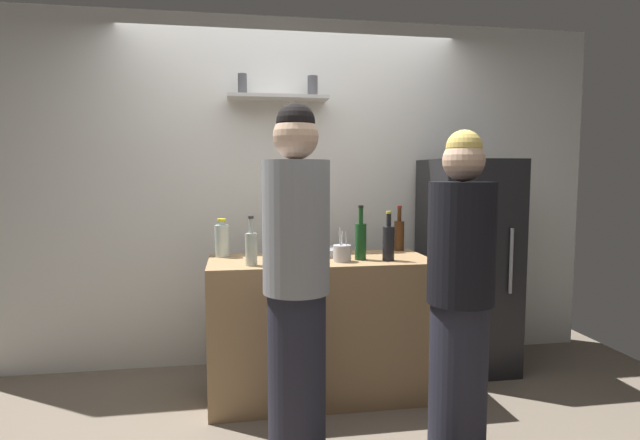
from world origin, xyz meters
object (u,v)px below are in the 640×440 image
Objects in this scene: refrigerator at (467,264)px; person_grey_hoodie at (296,282)px; wine_bottle_green_glass at (361,240)px; water_bottle_plastic at (222,240)px; baking_pan at (320,252)px; wine_bottle_amber_glass at (399,234)px; utensil_holder at (342,253)px; wine_bottle_dark_glass at (388,242)px; person_blonde at (460,295)px; wine_bottle_pale_glass at (251,247)px.

person_grey_hoodie is (-1.39, -0.96, 0.12)m from refrigerator.
wine_bottle_green_glass is at bearing -157.10° from refrigerator.
water_bottle_plastic is 0.14× the size of person_grey_hoodie.
person_grey_hoodie reaches higher than baking_pan.
wine_bottle_amber_glass is at bearing 42.46° from wine_bottle_green_glass.
utensil_holder is 0.87× the size of water_bottle_plastic.
wine_bottle_dark_glass is (0.40, -0.25, 0.09)m from baking_pan.
wine_bottle_amber_glass is at bearing 37.54° from utensil_holder.
refrigerator reaches higher than water_bottle_plastic.
person_grey_hoodie is at bearing -141.15° from wine_bottle_dark_glass.
refrigerator reaches higher than utensil_holder.
utensil_holder is 0.16m from wine_bottle_green_glass.
utensil_holder is 0.82m from person_blonde.
water_bottle_plastic is (-0.74, 0.31, 0.06)m from utensil_holder.
wine_bottle_dark_glass is 1.24× the size of water_bottle_plastic.
wine_bottle_dark_glass reaches higher than wine_bottle_pale_glass.
utensil_holder is 0.74× the size of wine_bottle_pale_glass.
person_blonde is (0.19, -0.63, -0.20)m from wine_bottle_dark_glass.
wine_bottle_pale_glass is (-1.60, -0.48, 0.24)m from refrigerator.
wine_bottle_pale_glass is 1.14m from wine_bottle_amber_glass.
baking_pan is 0.62m from wine_bottle_amber_glass.
water_bottle_plastic is (-0.18, 0.35, 0.00)m from wine_bottle_pale_glass.
wine_bottle_amber_glass is 0.18× the size of person_grey_hoodie.
refrigerator is 1.69m from wine_bottle_pale_glass.
wine_bottle_green_glass reaches higher than baking_pan.
refrigerator is 1.17m from baking_pan.
baking_pan is at bearing 147.60° from wine_bottle_dark_glass.
refrigerator is 0.93× the size of person_blonde.
wine_bottle_dark_glass is 0.44m from wine_bottle_amber_glass.
refrigerator is at bearing 22.50° from utensil_holder.
wine_bottle_pale_glass is (-0.46, -0.28, 0.08)m from baking_pan.
wine_bottle_amber_glass is (0.60, 0.14, 0.09)m from baking_pan.
wine_bottle_green_glass is at bearing 19.62° from utensil_holder.
baking_pan is (-1.14, -0.19, 0.15)m from refrigerator.
wine_bottle_green_glass is 1.38× the size of water_bottle_plastic.
utensil_holder is at bearing -66.93° from baking_pan.
utensil_holder reaches higher than baking_pan.
person_blonde is (1.04, -0.60, -0.19)m from wine_bottle_pale_glass.
wine_bottle_pale_glass is 1.22m from person_blonde.
wine_bottle_pale_glass is at bearing -148.33° from baking_pan.
person_blonde is (0.59, -0.89, -0.10)m from baking_pan.
wine_bottle_dark_glass is 1.06× the size of wine_bottle_pale_glass.
wine_bottle_amber_glass is at bearing 3.25° from water_bottle_plastic.
wine_bottle_pale_glass is at bearing -177.90° from wine_bottle_dark_glass.
person_grey_hoodie reaches higher than utensil_holder.
baking_pan is 0.32m from wine_bottle_green_glass.
person_blonde is at bearing -30.01° from wine_bottle_pale_glass.
wine_bottle_amber_glass is (0.36, 0.33, -0.01)m from wine_bottle_green_glass.
person_grey_hoodie is 0.84m from person_blonde.
person_grey_hoodie reaches higher than wine_bottle_pale_glass.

